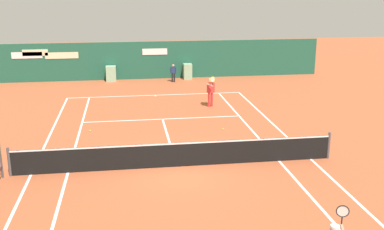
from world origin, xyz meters
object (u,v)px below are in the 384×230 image
Objects in this scene: player_on_baseline at (211,90)px; tennis_ball_by_sideline at (206,102)px; tennis_ball_mid_court at (223,129)px; ball_kid_centre_post at (173,72)px; tennis_ball_near_service_line at (90,131)px.

player_on_baseline reaches higher than tennis_ball_by_sideline.
tennis_ball_by_sideline is at bearing 88.86° from tennis_ball_mid_court.
player_on_baseline is 1.46× the size of ball_kid_centre_post.
tennis_ball_near_service_line is at bearing 174.01° from tennis_ball_mid_court.
tennis_ball_mid_court is at bearing -5.99° from tennis_ball_near_service_line.
ball_kid_centre_post is 18.39× the size of tennis_ball_by_sideline.
ball_kid_centre_post is (-1.34, 7.01, -0.24)m from player_on_baseline.
player_on_baseline is 7.14m from ball_kid_centre_post.
player_on_baseline is at bearing 87.35° from tennis_ball_mid_court.
tennis_ball_near_service_line is (-6.20, 0.65, 0.00)m from tennis_ball_mid_court.
tennis_ball_by_sideline is at bearing 112.83° from ball_kid_centre_post.
tennis_ball_mid_court and tennis_ball_near_service_line have the same top height.
tennis_ball_mid_court is (1.15, -11.29, -0.69)m from ball_kid_centre_post.
ball_kid_centre_post is 11.80m from tennis_ball_near_service_line.
ball_kid_centre_post is at bearing -101.16° from player_on_baseline.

